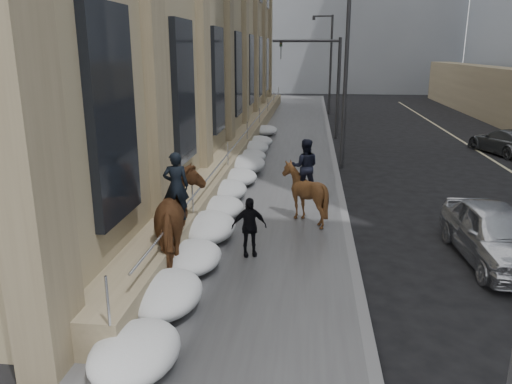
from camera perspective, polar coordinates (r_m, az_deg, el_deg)
ground at (r=10.60m, az=-2.38°, el=-14.17°), size 140.00×140.00×0.00m
sidewalk at (r=19.82m, az=1.95°, el=0.59°), size 5.00×80.00×0.12m
curb at (r=19.80m, az=9.53°, el=0.36°), size 0.24×80.00×0.12m
bg_building_far at (r=81.53m, az=1.14°, el=19.30°), size 24.00×12.00×20.00m
streetlight_mid at (r=23.10m, az=9.85°, el=13.93°), size 1.71×0.24×8.00m
streetlight_far at (r=43.08m, az=8.34°, el=14.86°), size 1.71×0.24×8.00m
traffic_signal at (r=31.09m, az=7.71°, el=13.43°), size 4.10×0.22×6.00m
snow_bank at (r=18.06m, az=-3.01°, el=0.39°), size 1.70×18.10×0.76m
mounted_horse_left at (r=12.50m, az=-8.50°, el=-2.88°), size 1.79×2.94×2.81m
mounted_horse_right at (r=15.55m, az=5.55°, el=0.43°), size 1.48×1.66×2.58m
pedestrian at (r=12.93m, az=-0.80°, el=-4.00°), size 0.99×0.62×1.57m
car_silver at (r=14.28m, az=25.69°, el=-4.31°), size 2.04×4.54×1.52m
car_grey at (r=29.32m, az=26.64°, el=5.17°), size 3.16×4.93×1.33m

